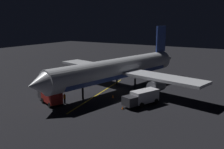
{
  "coord_description": "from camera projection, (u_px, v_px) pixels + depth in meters",
  "views": [
    {
      "loc": [
        -25.45,
        43.17,
        13.82
      ],
      "look_at": [
        0.0,
        2.0,
        3.5
      ],
      "focal_mm": 40.95,
      "sensor_mm": 36.0,
      "label": 1
    }
  ],
  "objects": [
    {
      "name": "traffic_cone_near_left",
      "position": [
        123.0,
        108.0,
        40.35
      ],
      "size": [
        0.5,
        0.5,
        0.55
      ],
      "color": "#EA590F",
      "rests_on": "ground_plane"
    },
    {
      "name": "airliner",
      "position": [
        119.0,
        69.0,
        51.47
      ],
      "size": [
        35.42,
        40.21,
        12.5
      ],
      "color": "white",
      "rests_on": "ground_plane"
    },
    {
      "name": "catering_truck",
      "position": [
        142.0,
        98.0,
        42.23
      ],
      "size": [
        4.29,
        6.89,
        2.44
      ],
      "color": "silver",
      "rests_on": "ground_plane"
    },
    {
      "name": "traffic_cone_under_wing",
      "position": [
        113.0,
        96.0,
        46.36
      ],
      "size": [
        0.5,
        0.5,
        0.55
      ],
      "color": "#EA590F",
      "rests_on": "ground_plane"
    },
    {
      "name": "apron_guide_stripe",
      "position": [
        100.0,
        93.0,
        49.35
      ],
      "size": [
        4.45,
        23.94,
        0.01
      ],
      "primitive_type": "cube",
      "rotation": [
        0.0,
        0.0,
        0.17
      ],
      "color": "gold",
      "rests_on": "ground_plane"
    },
    {
      "name": "baggage_truck",
      "position": [
        50.0,
        97.0,
        43.06
      ],
      "size": [
        6.39,
        4.2,
        2.23
      ],
      "color": "maroon",
      "rests_on": "ground_plane"
    },
    {
      "name": "ground_crew_worker",
      "position": [
        65.0,
        98.0,
        43.03
      ],
      "size": [
        0.4,
        0.4,
        1.74
      ],
      "color": "black",
      "rests_on": "ground_plane"
    },
    {
      "name": "ground_plane",
      "position": [
        117.0,
        90.0,
        51.9
      ],
      "size": [
        180.0,
        180.0,
        0.2
      ],
      "primitive_type": "cube",
      "color": "black"
    },
    {
      "name": "traffic_cone_near_right",
      "position": [
        126.0,
        96.0,
        46.78
      ],
      "size": [
        0.5,
        0.5,
        0.55
      ],
      "color": "#EA590F",
      "rests_on": "ground_plane"
    }
  ]
}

